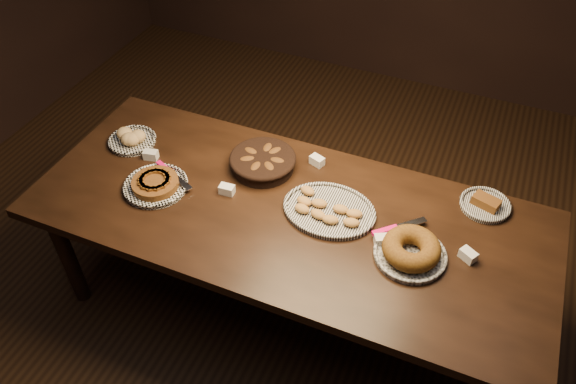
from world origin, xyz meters
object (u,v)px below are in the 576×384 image
at_px(buffet_table, 287,222).
at_px(bundt_cake_plate, 411,250).
at_px(apple_tart_plate, 156,184).
at_px(madeleine_platter, 328,210).

distance_m(buffet_table, bundt_cake_plate, 0.60).
bearing_deg(bundt_cake_plate, apple_tart_plate, -174.45).
relative_size(buffet_table, madeleine_platter, 5.63).
relative_size(apple_tart_plate, bundt_cake_plate, 0.86).
height_order(apple_tart_plate, madeleine_platter, apple_tart_plate).
xyz_separation_m(buffet_table, bundt_cake_plate, (0.58, -0.05, 0.11)).
bearing_deg(apple_tart_plate, madeleine_platter, 4.56).
distance_m(buffet_table, madeleine_platter, 0.21).
bearing_deg(madeleine_platter, bundt_cake_plate, 2.97).
relative_size(buffet_table, bundt_cake_plate, 6.22).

